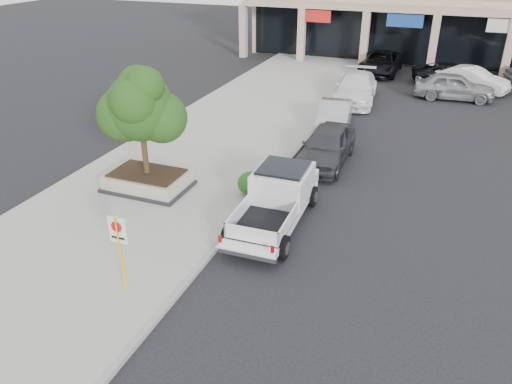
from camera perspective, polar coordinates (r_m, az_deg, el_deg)
ground at (r=15.85m, az=0.81°, el=-7.30°), size 120.00×120.00×0.00m
sidewalk at (r=22.66m, az=-6.86°, el=3.80°), size 8.00×52.00×0.15m
curb at (r=21.20m, az=2.64°, el=2.28°), size 0.20×52.00×0.15m
planter at (r=19.99m, az=-12.26°, el=1.32°), size 3.20×2.20×0.68m
planter_tree at (r=18.98m, az=-12.53°, el=9.46°), size 2.90×2.55×4.00m
no_parking_sign at (r=13.92m, az=-15.34°, el=-5.71°), size 0.55×0.09×2.30m
hedge at (r=18.94m, az=-0.50°, el=0.97°), size 1.10×0.99×0.93m
pickup_truck at (r=17.07m, az=2.06°, el=-1.13°), size 2.24×5.70×1.78m
curb_car_a at (r=22.19m, az=8.09°, el=5.26°), size 1.93×4.77×1.62m
curb_car_b at (r=26.31m, az=8.93°, el=8.51°), size 2.10×4.61×1.47m
curb_car_c at (r=31.47m, az=11.33°, el=11.56°), size 2.87×5.90×1.65m
curb_car_d at (r=38.92m, az=14.08°, el=14.14°), size 2.72×5.71×1.57m
lot_car_a at (r=33.64m, az=21.71°, el=11.16°), size 4.87×2.21×1.62m
lot_car_b at (r=36.06m, az=23.48°, el=11.71°), size 4.84×3.16×1.51m
lot_car_d at (r=37.31m, az=21.38°, el=12.46°), size 5.49×3.62×1.40m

